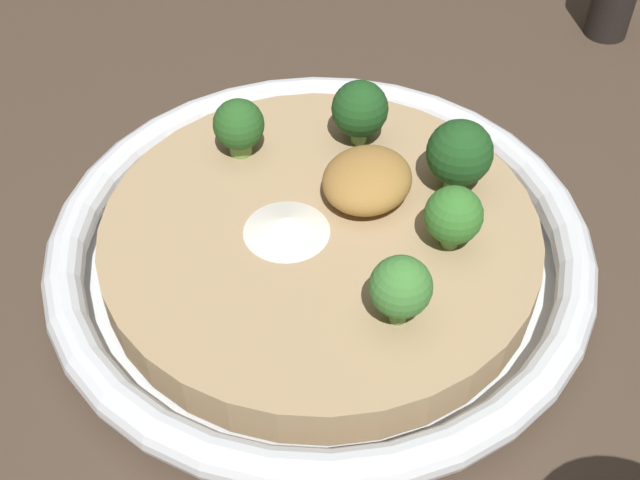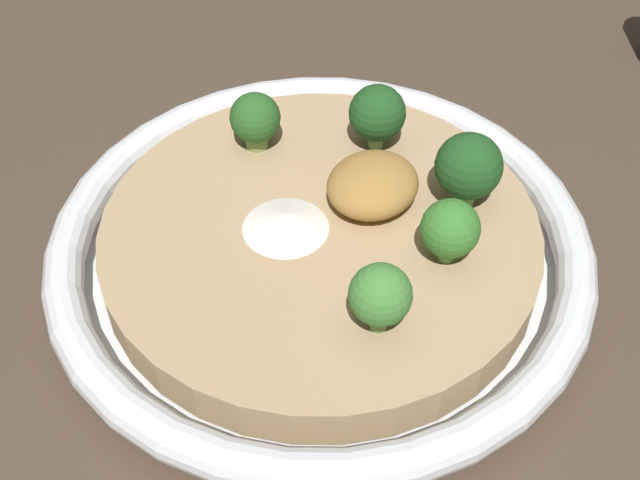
{
  "view_description": "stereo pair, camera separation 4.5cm",
  "coord_description": "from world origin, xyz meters",
  "px_view_note": "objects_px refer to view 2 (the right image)",
  "views": [
    {
      "loc": [
        0.27,
        0.16,
        0.34
      ],
      "look_at": [
        0.0,
        0.0,
        0.02
      ],
      "focal_mm": 45.0,
      "sensor_mm": 36.0,
      "label": 1
    },
    {
      "loc": [
        0.24,
        0.2,
        0.34
      ],
      "look_at": [
        0.0,
        0.0,
        0.02
      ],
      "focal_mm": 45.0,
      "sensor_mm": 36.0,
      "label": 2
    }
  ],
  "objects_px": {
    "broccoli_back": "(450,229)",
    "broccoli_back_left": "(468,167)",
    "broccoli_left": "(377,114)",
    "broccoli_front": "(255,119)",
    "risotto_bowl": "(320,244)",
    "broccoli_back_right": "(380,296)"
  },
  "relations": [
    {
      "from": "broccoli_back_right",
      "to": "broccoli_back_left",
      "type": "height_order",
      "value": "broccoli_back_left"
    },
    {
      "from": "broccoli_back_left",
      "to": "broccoli_front",
      "type": "height_order",
      "value": "broccoli_back_left"
    },
    {
      "from": "risotto_bowl",
      "to": "broccoli_back",
      "type": "height_order",
      "value": "broccoli_back"
    },
    {
      "from": "risotto_bowl",
      "to": "broccoli_front",
      "type": "height_order",
      "value": "broccoli_front"
    },
    {
      "from": "broccoli_back_right",
      "to": "broccoli_back_left",
      "type": "bearing_deg",
      "value": -170.55
    },
    {
      "from": "broccoli_back_left",
      "to": "broccoli_left",
      "type": "distance_m",
      "value": 0.07
    },
    {
      "from": "broccoli_back_left",
      "to": "broccoli_left",
      "type": "height_order",
      "value": "broccoli_back_left"
    },
    {
      "from": "broccoli_back_left",
      "to": "broccoli_back",
      "type": "bearing_deg",
      "value": 21.55
    },
    {
      "from": "broccoli_back",
      "to": "broccoli_back_left",
      "type": "bearing_deg",
      "value": -158.45
    },
    {
      "from": "broccoli_left",
      "to": "broccoli_front",
      "type": "xyz_separation_m",
      "value": [
        0.05,
        -0.06,
        -0.0
      ]
    },
    {
      "from": "broccoli_back_right",
      "to": "broccoli_left",
      "type": "height_order",
      "value": "broccoli_left"
    },
    {
      "from": "broccoli_back_right",
      "to": "broccoli_back",
      "type": "bearing_deg",
      "value": -179.8
    },
    {
      "from": "risotto_bowl",
      "to": "broccoli_back_left",
      "type": "distance_m",
      "value": 0.09
    },
    {
      "from": "risotto_bowl",
      "to": "broccoli_left",
      "type": "distance_m",
      "value": 0.09
    },
    {
      "from": "broccoli_back_right",
      "to": "broccoli_back",
      "type": "xyz_separation_m",
      "value": [
        -0.06,
        -0.0,
        -0.0
      ]
    },
    {
      "from": "risotto_bowl",
      "to": "broccoli_back_right",
      "type": "height_order",
      "value": "broccoli_back_right"
    },
    {
      "from": "risotto_bowl",
      "to": "broccoli_back",
      "type": "bearing_deg",
      "value": 109.31
    },
    {
      "from": "risotto_bowl",
      "to": "broccoli_back_right",
      "type": "bearing_deg",
      "value": 61.69
    },
    {
      "from": "risotto_bowl",
      "to": "broccoli_front",
      "type": "distance_m",
      "value": 0.09
    },
    {
      "from": "broccoli_back_left",
      "to": "broccoli_back_right",
      "type": "bearing_deg",
      "value": 9.45
    },
    {
      "from": "broccoli_back_right",
      "to": "broccoli_left",
      "type": "distance_m",
      "value": 0.14
    },
    {
      "from": "broccoli_back_right",
      "to": "broccoli_left",
      "type": "relative_size",
      "value": 0.95
    }
  ]
}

